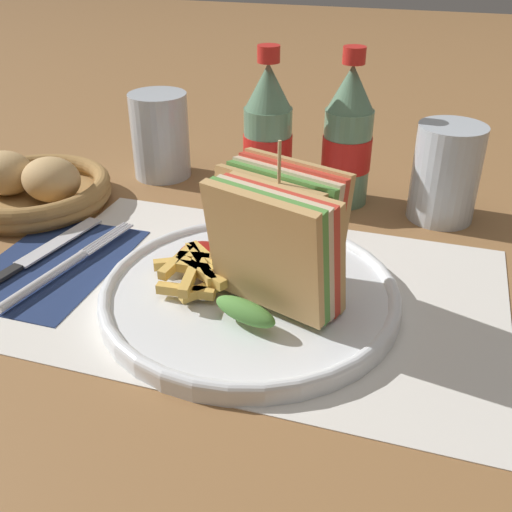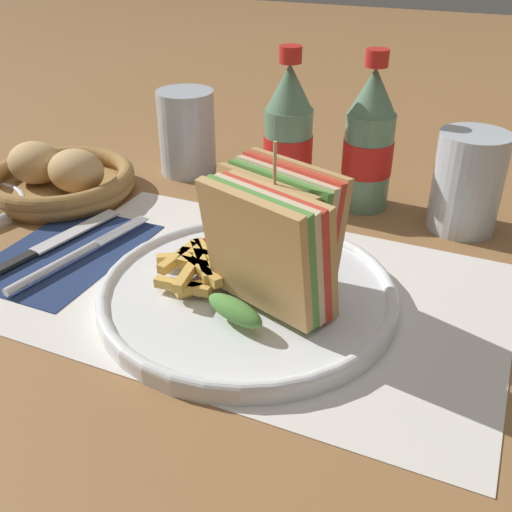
# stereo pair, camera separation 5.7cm
# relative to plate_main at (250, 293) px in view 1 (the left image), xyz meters

# --- Properties ---
(ground_plane) EXTENTS (4.00, 4.00, 0.00)m
(ground_plane) POSITION_rel_plate_main_xyz_m (0.01, -0.01, -0.01)
(ground_plane) COLOR olive
(placemat) EXTENTS (0.47, 0.31, 0.00)m
(placemat) POSITION_rel_plate_main_xyz_m (0.00, 0.02, -0.01)
(placemat) COLOR silver
(placemat) RESTS_ON ground_plane
(plate_main) EXTENTS (0.28, 0.28, 0.02)m
(plate_main) POSITION_rel_plate_main_xyz_m (0.00, 0.00, 0.00)
(plate_main) COLOR white
(plate_main) RESTS_ON ground_plane
(club_sandwich) EXTENTS (0.13, 0.14, 0.15)m
(club_sandwich) POSITION_rel_plate_main_xyz_m (0.03, -0.00, 0.06)
(club_sandwich) COLOR tan
(club_sandwich) RESTS_ON plate_main
(fries_pile) EXTENTS (0.09, 0.09, 0.02)m
(fries_pile) POSITION_rel_plate_main_xyz_m (-0.05, -0.01, 0.02)
(fries_pile) COLOR gold
(fries_pile) RESTS_ON plate_main
(ketchup_blob) EXTENTS (0.05, 0.04, 0.02)m
(ketchup_blob) POSITION_rel_plate_main_xyz_m (-0.06, 0.03, 0.02)
(ketchup_blob) COLOR maroon
(ketchup_blob) RESTS_ON plate_main
(napkin) EXTENTS (0.13, 0.19, 0.00)m
(napkin) POSITION_rel_plate_main_xyz_m (-0.22, 0.00, -0.01)
(napkin) COLOR navy
(napkin) RESTS_ON ground_plane
(fork) EXTENTS (0.04, 0.19, 0.01)m
(fork) POSITION_rel_plate_main_xyz_m (-0.20, -0.02, -0.00)
(fork) COLOR silver
(fork) RESTS_ON napkin
(knife) EXTENTS (0.05, 0.20, 0.00)m
(knife) POSITION_rel_plate_main_xyz_m (-0.24, -0.00, -0.00)
(knife) COLOR black
(knife) RESTS_ON napkin
(coke_bottle_near) EXTENTS (0.06, 0.06, 0.19)m
(coke_bottle_near) POSITION_rel_plate_main_xyz_m (-0.05, 0.23, 0.07)
(coke_bottle_near) COLOR slate
(coke_bottle_near) RESTS_ON ground_plane
(coke_bottle_far) EXTENTS (0.06, 0.06, 0.19)m
(coke_bottle_far) POSITION_rel_plate_main_xyz_m (0.04, 0.25, 0.07)
(coke_bottle_far) COLOR slate
(coke_bottle_far) RESTS_ON ground_plane
(glass_near) EXTENTS (0.08, 0.08, 0.12)m
(glass_near) POSITION_rel_plate_main_xyz_m (0.16, 0.24, 0.04)
(glass_near) COLOR silver
(glass_near) RESTS_ON ground_plane
(glass_far) EXTENTS (0.08, 0.08, 0.12)m
(glass_far) POSITION_rel_plate_main_xyz_m (-0.21, 0.26, 0.04)
(glass_far) COLOR silver
(glass_far) RESTS_ON ground_plane
(bread_basket) EXTENTS (0.19, 0.19, 0.07)m
(bread_basket) POSITION_rel_plate_main_xyz_m (-0.33, 0.13, 0.01)
(bread_basket) COLOR olive
(bread_basket) RESTS_ON ground_plane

